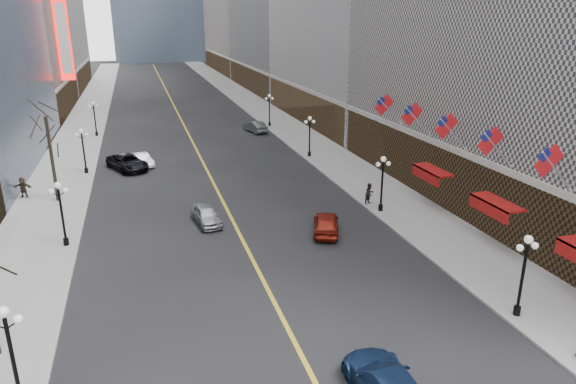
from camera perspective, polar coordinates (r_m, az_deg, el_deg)
sidewalk_east at (r=79.13m, az=-1.22°, el=7.97°), size 6.00×230.00×0.15m
sidewalk_west at (r=76.89m, az=-21.93°, el=6.30°), size 6.00×230.00×0.15m
lane_line at (r=86.57m, az=-12.08°, el=8.45°), size 0.25×200.00×0.02m
streetlamp_east_0 at (r=28.85m, az=24.75°, el=-7.62°), size 1.26×0.44×4.52m
streetlamp_east_1 at (r=41.21m, az=10.45°, el=1.54°), size 1.26×0.44×4.52m
streetlamp_east_2 at (r=57.31m, az=2.42°, el=6.67°), size 1.26×0.44×4.52m
streetlamp_east_3 at (r=74.28m, az=-2.08°, el=9.46°), size 1.26×0.44×4.52m
streetlamp_west_0 at (r=23.17m, az=-28.48°, el=-14.90°), size 1.26×0.44×4.52m
streetlamp_west_1 at (r=37.45m, az=-23.92°, el=-1.57°), size 1.26×0.44×4.52m
streetlamp_west_2 at (r=54.67m, az=-21.81°, el=4.75°), size 1.26×0.44×4.52m
streetlamp_west_3 at (r=72.26m, az=-20.71°, el=8.02°), size 1.26×0.44×4.52m
flag_1 at (r=31.77m, az=27.19°, el=2.83°), size 2.87×0.12×2.87m
flag_2 at (r=35.42m, az=21.78°, el=5.04°), size 2.87×0.12×2.87m
flag_3 at (r=39.37m, az=17.39°, el=6.79°), size 2.87×0.12×2.87m
flag_4 at (r=43.54m, az=13.79°, el=8.18°), size 2.87×0.12×2.87m
flag_5 at (r=47.87m, az=10.82°, el=9.30°), size 2.87×0.12×2.87m
awning_b at (r=37.03m, az=21.97°, el=-1.24°), size 1.40×4.00×0.93m
awning_c at (r=43.22m, az=15.58°, el=2.21°), size 1.40×4.00×0.93m
theatre_marquee at (r=85.64m, az=-23.67°, el=15.33°), size 2.00×0.55×12.00m
tree_west_far at (r=46.44m, az=-25.16°, el=6.26°), size 3.60×3.60×7.92m
car_nb_near at (r=39.46m, az=-9.06°, el=-2.54°), size 2.19×4.30×1.40m
car_nb_mid at (r=56.53m, az=-15.90°, el=3.46°), size 2.59×4.26×1.33m
car_nb_far at (r=55.44m, az=-17.40°, el=3.17°), size 4.78×6.32×1.60m
car_sb_mid at (r=37.41m, az=4.26°, el=-3.47°), size 3.25×4.83×1.53m
car_sb_far at (r=71.03m, az=-3.64°, el=7.26°), size 2.67×4.92×1.54m
ped_east_walk at (r=43.15m, az=9.06°, el=-0.17°), size 1.00×0.81×1.80m
ped_west_far at (r=49.73m, az=-27.38°, el=0.46°), size 1.75×0.90×1.81m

